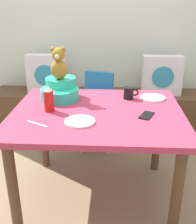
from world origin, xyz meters
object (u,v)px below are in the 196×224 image
Objects in this scene: coffee_mug at (129,93)px; pillow_floral_right at (162,76)px; infant_seat_teal at (60,90)px; dinner_plate_near at (80,121)px; pillow_floral_left at (47,74)px; dinner_plate_far at (153,98)px; dining_table at (97,124)px; highchair at (96,100)px; cell_phone at (147,115)px; ketchup_bottle at (49,99)px; teddy_bear at (59,64)px.

pillow_floral_right is at bearing 66.24° from coffee_mug.
dinner_plate_near is at bearing -65.16° from infant_seat_teal.
dinner_plate_far is (1.08, -0.94, 0.07)m from pillow_floral_left.
dinner_plate_far is (-0.23, -0.94, 0.07)m from pillow_floral_right.
infant_seat_teal is at bearing 141.34° from dining_table.
highchair is at bearing -150.00° from pillow_floral_right.
cell_phone is at bearing -26.03° from infant_seat_teal.
highchair is 6.58× the size of coffee_mug.
ketchup_bottle is 0.83m from dinner_plate_far.
teddy_bear is at bearing -177.29° from coffee_mug.
coffee_mug is (0.54, 0.03, -0.02)m from infant_seat_teal.
ketchup_bottle is at bearing -158.28° from dinner_plate_far.
highchair is at bearing 71.72° from ketchup_bottle.
pillow_floral_left is at bearing 144.74° from highchair.
pillow_floral_right is at bearing 45.52° from teddy_bear.
dinner_plate_near is at bearing -125.74° from coffee_mug.
dining_table is 1.53× the size of highchair.
ketchup_bottle reaches higher than dinner_plate_near.
teddy_bear is 0.56m from dinner_plate_near.
dining_table is (0.65, -1.23, -0.04)m from pillow_floral_left.
highchair is (-0.72, -0.42, -0.16)m from pillow_floral_right.
dinner_plate_near is (0.21, -0.44, -0.27)m from teddy_bear.
teddy_bear reaches higher than dinner_plate_far.
pillow_floral_left is 1.76× the size of teddy_bear.
dinner_plate_near reaches higher than dining_table.
pillow_floral_right is at bearing 45.50° from infant_seat_teal.
ketchup_bottle is at bearing -96.64° from teddy_bear.
dinner_plate_far reaches higher than dining_table.
pillow_floral_left is 1.05m from infant_seat_teal.
pillow_floral_left is 1.29m from ketchup_bottle.
dinner_plate_near is at bearing -137.52° from dinner_plate_far.
pillow_floral_left is 2.20× the size of dinner_plate_near.
dining_table is 4.85× the size of teddy_bear.
teddy_bear reaches higher than dining_table.
teddy_bear is at bearing 114.87° from dinner_plate_near.
pillow_floral_left is 3.06× the size of cell_phone.
dinner_plate_near is 0.72m from dinner_plate_far.
pillow_floral_right is at bearing 51.39° from ketchup_bottle.
teddy_bear is at bearing -134.48° from pillow_floral_right.
dinner_plate_near is (-0.10, -0.20, 0.11)m from dining_table.
dining_table is 0.36m from cell_phone.
dinner_plate_near is at bearing -37.19° from ketchup_bottle.
highchair is at bearing 94.50° from dining_table.
infant_seat_teal is 2.29× the size of cell_phone.
teddy_bear reaches higher than pillow_floral_right.
pillow_floral_right is 1.33× the size of infant_seat_teal.
highchair is at bearing 66.70° from infant_seat_teal.
dinner_plate_far is at bearing 3.12° from infant_seat_teal.
highchair is 0.67m from coffee_mug.
teddy_bear is at bearing 83.36° from ketchup_bottle.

